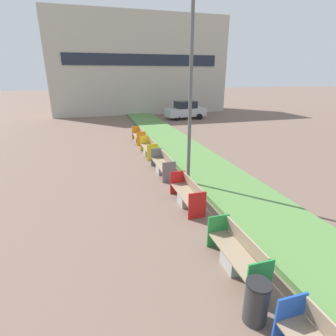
# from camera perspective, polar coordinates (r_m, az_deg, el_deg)

# --- Properties ---
(planter_grass_strip) EXTENTS (2.80, 120.00, 0.18)m
(planter_grass_strip) POSITION_cam_1_polar(r_m,az_deg,el_deg) (12.34, 10.83, -1.81)
(planter_grass_strip) COLOR #568442
(planter_grass_strip) RESTS_ON ground
(building_backdrop) EXTENTS (20.53, 5.41, 10.98)m
(building_backdrop) POSITION_cam_1_polar(r_m,az_deg,el_deg) (34.23, -6.21, 21.23)
(building_backdrop) COLOR #B2AD9E
(building_backdrop) RESTS_ON ground
(bench_green_frame) EXTENTS (0.65, 1.98, 0.94)m
(bench_green_frame) POSITION_cam_1_polar(r_m,az_deg,el_deg) (6.97, 14.73, -17.92)
(bench_green_frame) COLOR #9E9B96
(bench_green_frame) RESTS_ON ground
(bench_red_frame) EXTENTS (0.65, 2.10, 0.94)m
(bench_red_frame) POSITION_cam_1_polar(r_m,az_deg,el_deg) (9.67, 4.24, -5.94)
(bench_red_frame) COLOR #9E9B96
(bench_red_frame) RESTS_ON ground
(bench_grey_frame) EXTENTS (0.65, 2.37, 0.94)m
(bench_grey_frame) POSITION_cam_1_polar(r_m,az_deg,el_deg) (12.66, -1.06, 0.50)
(bench_grey_frame) COLOR #9E9B96
(bench_grey_frame) RESTS_ON ground
(bench_yellow_frame) EXTENTS (0.65, 2.11, 0.94)m
(bench_yellow_frame) POSITION_cam_1_polar(r_m,az_deg,el_deg) (15.59, -4.11, 4.15)
(bench_yellow_frame) COLOR #9E9B96
(bench_yellow_frame) RESTS_ON ground
(bench_orange_frame) EXTENTS (0.65, 2.11, 0.94)m
(bench_orange_frame) POSITION_cam_1_polar(r_m,az_deg,el_deg) (18.80, -6.31, 6.79)
(bench_orange_frame) COLOR #9E9B96
(bench_orange_frame) RESTS_ON ground
(litter_bin) EXTENTS (0.48, 0.48, 0.91)m
(litter_bin) POSITION_cam_1_polar(r_m,az_deg,el_deg) (5.86, 18.66, -25.89)
(litter_bin) COLOR #2D2D30
(litter_bin) RESTS_ON ground
(street_lamp_post) EXTENTS (0.24, 0.44, 7.45)m
(street_lamp_post) POSITION_cam_1_polar(r_m,az_deg,el_deg) (10.42, 4.95, 17.24)
(street_lamp_post) COLOR #56595B
(street_lamp_post) RESTS_ON ground
(parked_car_distant) EXTENTS (4.37, 2.21, 1.86)m
(parked_car_distant) POSITION_cam_1_polar(r_m,az_deg,el_deg) (28.73, 3.84, 12.44)
(parked_car_distant) COLOR #B7BABF
(parked_car_distant) RESTS_ON ground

